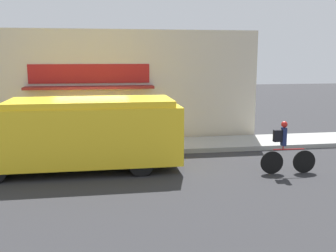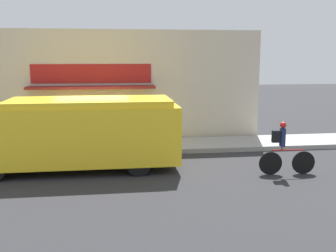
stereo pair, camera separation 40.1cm
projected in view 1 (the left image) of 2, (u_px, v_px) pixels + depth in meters
The scene contains 5 objects.
ground_plane at pixel (94, 157), 14.02m from camera, with size 70.00×70.00×0.00m, color #2B2B2D.
sidewalk at pixel (94, 148), 15.05m from camera, with size 28.00×2.15×0.18m.
storefront at pixel (93, 87), 15.95m from camera, with size 13.91×0.96×4.64m.
school_bus at pixel (81, 133), 12.37m from camera, with size 6.80×2.80×2.24m.
cyclist at pixel (285, 149), 11.97m from camera, with size 1.74×0.21×1.63m.
Camera 1 is at (0.42, -13.86, 3.54)m, focal length 42.00 mm.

